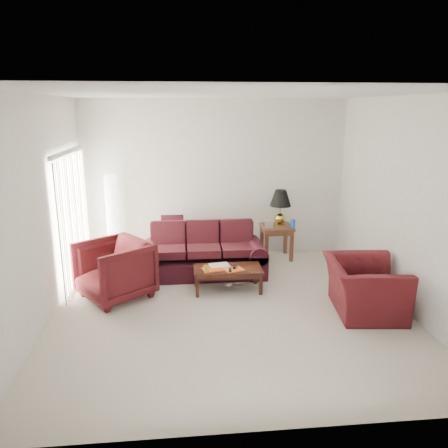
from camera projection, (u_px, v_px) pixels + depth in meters
name	position (u px, v px, depth m)	size (l,w,h in m)	color
floor	(230.00, 309.00, 6.33)	(5.00, 5.00, 0.00)	#B8AD9D
blinds	(73.00, 219.00, 7.07)	(0.10, 2.00, 2.16)	silver
sofa	(203.00, 251.00, 7.53)	(2.13, 0.92, 0.87)	black
throw_pillow	(172.00, 226.00, 8.12)	(0.42, 0.12, 0.42)	black
end_table	(276.00, 242.00, 8.43)	(0.59, 0.59, 0.64)	brown
table_lamp	(280.00, 208.00, 8.32)	(0.41, 0.41, 0.68)	gold
clock	(269.00, 224.00, 8.20)	(0.15, 0.05, 0.15)	white
blue_canister	(293.00, 224.00, 8.20)	(0.10, 0.10, 0.16)	#193BA3
picture_frame	(267.00, 220.00, 8.43)	(0.15, 0.02, 0.18)	#AFAFB3
floor_lamp	(113.00, 219.00, 8.05)	(0.27, 0.27, 1.68)	white
armchair_left	(114.00, 270.00, 6.61)	(0.95, 0.98, 0.89)	#3D0E11
armchair_right	(364.00, 287.00, 6.16)	(1.14, 1.00, 0.74)	#3F0E12
coffee_table	(228.00, 279.00, 6.94)	(1.07, 0.54, 0.38)	black
magazine_red	(213.00, 269.00, 6.81)	(0.31, 0.23, 0.02)	#C64013
magazine_white	(220.00, 265.00, 6.97)	(0.31, 0.23, 0.02)	white
magazine_orange	(234.00, 269.00, 6.81)	(0.27, 0.20, 0.02)	orange
remote_a	(230.00, 270.00, 6.74)	(0.04, 0.15, 0.02)	black
remote_b	(235.00, 266.00, 6.88)	(0.05, 0.18, 0.02)	black
yellow_glass	(206.00, 269.00, 6.68)	(0.07, 0.07, 0.12)	gold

